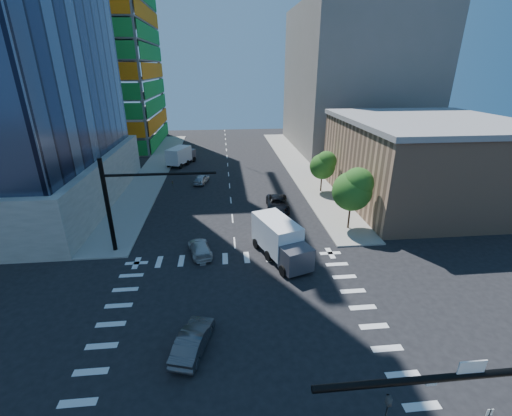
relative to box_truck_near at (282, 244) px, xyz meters
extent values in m
plane|color=black|center=(-4.20, -8.45, -1.54)|extent=(160.00, 160.00, 0.00)
cube|color=silver|center=(-4.20, -8.45, -1.54)|extent=(20.00, 20.00, 0.01)
cube|color=gray|center=(8.30, 31.55, -1.47)|extent=(5.00, 60.00, 0.15)
cube|color=gray|center=(-16.70, 31.55, -1.47)|extent=(5.00, 60.00, 0.15)
cube|color=#1A9235|center=(-19.10, 53.55, 22.96)|extent=(0.12, 24.00, 49.00)
cube|color=orange|center=(-31.70, 40.95, 22.96)|extent=(24.00, 0.12, 49.00)
cube|color=tan|center=(20.80, 13.55, 3.46)|extent=(20.00, 22.00, 10.00)
cube|color=gray|center=(20.80, 13.55, 8.76)|extent=(20.50, 22.50, 0.60)
cube|color=slate|center=(22.80, 46.55, 12.46)|extent=(24.00, 30.00, 28.00)
cylinder|color=black|center=(2.30, -19.95, 6.01)|extent=(10.00, 0.24, 0.24)
imported|color=black|center=(-0.20, -19.95, 4.91)|extent=(0.16, 0.20, 1.00)
cube|color=white|center=(2.30, -19.95, 6.36)|extent=(0.90, 0.04, 0.50)
cylinder|color=black|center=(-15.70, 3.05, 3.11)|extent=(0.40, 0.40, 9.00)
cylinder|color=black|center=(-10.70, 3.05, 6.01)|extent=(10.00, 0.24, 0.24)
imported|color=black|center=(-9.70, 3.05, 4.91)|extent=(0.16, 0.20, 1.00)
cylinder|color=#382316|center=(8.30, 5.55, -0.26)|extent=(0.20, 0.20, 2.27)
sphere|color=#124613|center=(8.30, 5.55, 2.83)|extent=(4.16, 4.16, 4.16)
sphere|color=#417C29|center=(8.70, 5.25, 3.81)|extent=(3.25, 3.25, 3.25)
cylinder|color=#382316|center=(8.60, 17.55, -0.43)|extent=(0.20, 0.20, 1.92)
sphere|color=#124613|center=(8.60, 17.55, 2.18)|extent=(3.52, 3.52, 3.52)
sphere|color=#417C29|center=(9.00, 17.25, 3.01)|extent=(2.75, 2.75, 2.75)
cube|color=silver|center=(6.50, -17.45, 0.46)|extent=(0.30, 0.03, 0.40)
imported|color=black|center=(1.46, 11.68, -0.75)|extent=(3.08, 5.89, 1.58)
imported|color=#BCBCBC|center=(-7.53, 1.66, -0.91)|extent=(2.75, 4.69, 1.28)
imported|color=#B5B8BD|center=(-8.38, 23.13, -0.86)|extent=(2.63, 4.33, 1.38)
imported|color=#424246|center=(-7.33, -10.32, -0.81)|extent=(2.71, 4.74, 1.48)
cube|color=white|center=(0.00, 0.00, 0.53)|extent=(4.28, 6.01, 2.84)
cube|color=#47464F|center=(0.00, 0.00, -0.18)|extent=(3.02, 2.68, 2.07)
cube|color=silver|center=(-12.40, 34.61, 0.39)|extent=(4.27, 5.65, 2.65)
cube|color=#47464F|center=(-12.40, 34.61, -0.27)|extent=(2.88, 2.62, 1.94)
camera|label=1|loc=(-5.08, -27.08, 14.88)|focal=24.00mm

